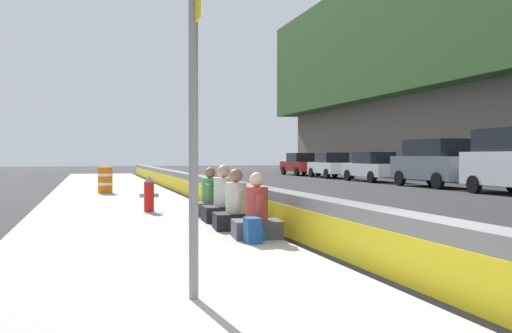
{
  "coord_description": "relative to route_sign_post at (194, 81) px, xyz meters",
  "views": [
    {
      "loc": [
        -4.94,
        3.45,
        1.5
      ],
      "look_at": [
        9.78,
        -0.82,
        1.21
      ],
      "focal_mm": 40.19,
      "sensor_mm": 36.0,
      "label": 1
    }
  ],
  "objects": [
    {
      "name": "parked_car_fourth",
      "position": [
        18.36,
        -14.81,
        -1.03
      ],
      "size": [
        4.85,
        2.17,
        2.28
      ],
      "color": "slate",
      "rests_on": "ground_plane"
    },
    {
      "name": "fire_hydrant",
      "position": [
        8.69,
        -0.43,
        -1.62
      ],
      "size": [
        0.26,
        0.46,
        0.88
      ],
      "color": "red",
      "rests_on": "sidewalk_strip"
    },
    {
      "name": "construction_barrel",
      "position": [
        16.18,
        0.42,
        -1.59
      ],
      "size": [
        0.54,
        0.54,
        0.95
      ],
      "color": "orange",
      "rests_on": "sidewalk_strip"
    },
    {
      "name": "route_sign_post",
      "position": [
        0.0,
        0.0,
        0.0
      ],
      "size": [
        0.44,
        0.09,
        3.6
      ],
      "color": "gray",
      "rests_on": "sidewalk_strip"
    },
    {
      "name": "parked_car_midline",
      "position": [
        24.51,
        -14.78,
        -1.35
      ],
      "size": [
        4.54,
        2.02,
        1.71
      ],
      "color": "silver",
      "rests_on": "ground_plane"
    },
    {
      "name": "ground_plane",
      "position": [
        -0.44,
        -2.51,
        -2.21
      ],
      "size": [
        160.0,
        160.0,
        0.0
      ],
      "primitive_type": "plane",
      "color": "#2B2B2D",
      "rests_on": "ground"
    },
    {
      "name": "parked_car_farther",
      "position": [
        35.85,
        -14.6,
        -1.35
      ],
      "size": [
        4.52,
        2.0,
        1.71
      ],
      "color": "maroon",
      "rests_on": "ground_plane"
    },
    {
      "name": "backpack",
      "position": [
        3.18,
        -1.49,
        -1.88
      ],
      "size": [
        0.32,
        0.28,
        0.4
      ],
      "color": "navy",
      "rests_on": "sidewalk_strip"
    },
    {
      "name": "seated_person_foreground",
      "position": [
        3.73,
        -1.71,
        -1.73
      ],
      "size": [
        0.74,
        0.84,
        1.09
      ],
      "color": "#424247",
      "rests_on": "sidewalk_strip"
    },
    {
      "name": "sidewalk_strip",
      "position": [
        -0.44,
        0.14,
        -2.14
      ],
      "size": [
        80.0,
        4.4,
        0.14
      ],
      "primitive_type": "cube",
      "color": "#A8A59E",
      "rests_on": "ground_plane"
    },
    {
      "name": "seated_person_far",
      "position": [
        7.44,
        -1.68,
        -1.73
      ],
      "size": [
        0.89,
        0.96,
        1.1
      ],
      "color": "#424247",
      "rests_on": "sidewalk_strip"
    },
    {
      "name": "seated_person_middle",
      "position": [
        4.89,
        -1.65,
        -1.72
      ],
      "size": [
        0.75,
        0.86,
        1.12
      ],
      "color": "black",
      "rests_on": "sidewalk_strip"
    },
    {
      "name": "parked_car_far",
      "position": [
        30.33,
        -14.71,
        -1.35
      ],
      "size": [
        4.56,
        2.06,
        1.71
      ],
      "color": "silver",
      "rests_on": "ground_plane"
    },
    {
      "name": "jersey_barrier",
      "position": [
        -0.44,
        -2.5,
        -1.79
      ],
      "size": [
        76.0,
        0.45,
        0.85
      ],
      "color": "slate",
      "rests_on": "ground_plane"
    },
    {
      "name": "seated_person_rear",
      "position": [
        6.19,
        -1.71,
        -1.7
      ],
      "size": [
        0.75,
        0.86,
        1.17
      ],
      "color": "black",
      "rests_on": "sidewalk_strip"
    }
  ]
}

